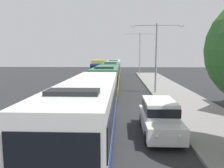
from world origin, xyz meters
name	(u,v)px	position (x,y,z in m)	size (l,w,h in m)	color
bus_lead	(89,109)	(-1.30, 13.25, 1.69)	(2.58, 12.15, 3.21)	silver
bus_second_in_line	(107,79)	(-1.30, 26.50, 1.69)	(2.58, 10.75, 3.21)	#33724C
bus_middle	(111,71)	(-1.30, 38.41, 1.69)	(2.58, 10.78, 3.21)	#33724C
bus_fourth_in_line	(114,67)	(-1.30, 50.92, 1.69)	(2.58, 11.63, 3.21)	silver
white_suv	(159,116)	(2.40, 14.46, 1.03)	(1.86, 5.07, 1.90)	white
box_truck_oncoming	(98,67)	(-4.60, 49.46, 1.70)	(2.35, 7.10, 3.15)	navy
streetlamp_mid	(156,50)	(4.10, 27.59, 4.82)	(5.80, 0.28, 7.55)	gray
streetlamp_far	(140,49)	(4.10, 50.74, 5.44)	(6.34, 0.28, 8.63)	gray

